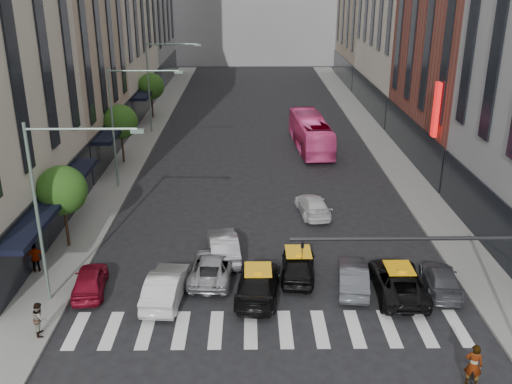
{
  "coord_description": "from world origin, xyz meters",
  "views": [
    {
      "loc": [
        -1.03,
        -20.67,
        15.34
      ],
      "look_at": [
        -0.67,
        8.7,
        4.0
      ],
      "focal_mm": 40.0,
      "sensor_mm": 36.0,
      "label": 1
    }
  ],
  "objects_px": {
    "streetlamp_mid": "(125,112)",
    "car_red": "(90,280)",
    "pedestrian_far": "(36,258)",
    "bus": "(311,133)",
    "motorcycle": "(471,380)",
    "streetlamp_near": "(54,191)",
    "streetlamp_far": "(158,75)",
    "pedestrian_near": "(40,318)",
    "taxi_left": "(258,283)",
    "car_white_front": "(166,286)",
    "taxi_center": "(298,264)"
  },
  "relations": [
    {
      "from": "streetlamp_near",
      "to": "streetlamp_mid",
      "type": "distance_m",
      "value": 16.0
    },
    {
      "from": "pedestrian_far",
      "to": "taxi_left",
      "type": "bearing_deg",
      "value": 149.57
    },
    {
      "from": "streetlamp_far",
      "to": "streetlamp_mid",
      "type": "bearing_deg",
      "value": -90.0
    },
    {
      "from": "streetlamp_mid",
      "to": "taxi_center",
      "type": "height_order",
      "value": "streetlamp_mid"
    },
    {
      "from": "motorcycle",
      "to": "pedestrian_far",
      "type": "height_order",
      "value": "pedestrian_far"
    },
    {
      "from": "streetlamp_far",
      "to": "bus",
      "type": "distance_m",
      "value": 16.38
    },
    {
      "from": "car_red",
      "to": "bus",
      "type": "bearing_deg",
      "value": -125.73
    },
    {
      "from": "streetlamp_mid",
      "to": "taxi_left",
      "type": "relative_size",
      "value": 1.77
    },
    {
      "from": "streetlamp_near",
      "to": "pedestrian_near",
      "type": "xyz_separation_m",
      "value": [
        -0.36,
        -2.93,
        -4.96
      ]
    },
    {
      "from": "car_white_front",
      "to": "pedestrian_near",
      "type": "bearing_deg",
      "value": 35.27
    },
    {
      "from": "taxi_left",
      "to": "bus",
      "type": "bearing_deg",
      "value": -95.78
    },
    {
      "from": "streetlamp_far",
      "to": "motorcycle",
      "type": "distance_m",
      "value": 42.84
    },
    {
      "from": "car_red",
      "to": "pedestrian_far",
      "type": "bearing_deg",
      "value": -36.66
    },
    {
      "from": "streetlamp_mid",
      "to": "streetlamp_far",
      "type": "bearing_deg",
      "value": 90.0
    },
    {
      "from": "streetlamp_near",
      "to": "taxi_center",
      "type": "relative_size",
      "value": 2.06
    },
    {
      "from": "streetlamp_far",
      "to": "taxi_center",
      "type": "relative_size",
      "value": 2.06
    },
    {
      "from": "bus",
      "to": "motorcycle",
      "type": "distance_m",
      "value": 32.98
    },
    {
      "from": "streetlamp_mid",
      "to": "pedestrian_far",
      "type": "relative_size",
      "value": 5.47
    },
    {
      "from": "streetlamp_mid",
      "to": "bus",
      "type": "height_order",
      "value": "streetlamp_mid"
    },
    {
      "from": "car_red",
      "to": "taxi_left",
      "type": "distance_m",
      "value": 8.6
    },
    {
      "from": "streetlamp_far",
      "to": "taxi_center",
      "type": "xyz_separation_m",
      "value": [
        11.59,
        -29.67,
        -5.16
      ]
    },
    {
      "from": "taxi_left",
      "to": "taxi_center",
      "type": "relative_size",
      "value": 1.17
    },
    {
      "from": "car_white_front",
      "to": "pedestrian_near",
      "type": "xyz_separation_m",
      "value": [
        -5.2,
        -3.05,
        0.17
      ]
    },
    {
      "from": "motorcycle",
      "to": "car_red",
      "type": "bearing_deg",
      "value": -2.35
    },
    {
      "from": "taxi_left",
      "to": "bus",
      "type": "height_order",
      "value": "bus"
    },
    {
      "from": "streetlamp_far",
      "to": "car_white_front",
      "type": "distance_m",
      "value": 32.65
    },
    {
      "from": "car_white_front",
      "to": "bus",
      "type": "xyz_separation_m",
      "value": [
        9.83,
        26.06,
        0.76
      ]
    },
    {
      "from": "motorcycle",
      "to": "pedestrian_near",
      "type": "relative_size",
      "value": 1.13
    },
    {
      "from": "taxi_left",
      "to": "pedestrian_far",
      "type": "height_order",
      "value": "pedestrian_far"
    },
    {
      "from": "car_white_front",
      "to": "taxi_left",
      "type": "relative_size",
      "value": 0.92
    },
    {
      "from": "taxi_center",
      "to": "car_white_front",
      "type": "bearing_deg",
      "value": 23.31
    },
    {
      "from": "car_white_front",
      "to": "pedestrian_far",
      "type": "xyz_separation_m",
      "value": [
        -7.38,
        2.72,
        0.2
      ]
    },
    {
      "from": "car_white_front",
      "to": "taxi_left",
      "type": "distance_m",
      "value": 4.59
    },
    {
      "from": "streetlamp_near",
      "to": "motorcycle",
      "type": "relative_size",
      "value": 5.01
    },
    {
      "from": "taxi_center",
      "to": "bus",
      "type": "height_order",
      "value": "bus"
    },
    {
      "from": "car_white_front",
      "to": "taxi_left",
      "type": "xyz_separation_m",
      "value": [
        4.58,
        0.3,
        -0.03
      ]
    },
    {
      "from": "streetlamp_near",
      "to": "bus",
      "type": "relative_size",
      "value": 0.82
    },
    {
      "from": "motorcycle",
      "to": "pedestrian_far",
      "type": "relative_size",
      "value": 1.09
    },
    {
      "from": "motorcycle",
      "to": "taxi_left",
      "type": "bearing_deg",
      "value": -18.78
    },
    {
      "from": "streetlamp_mid",
      "to": "bus",
      "type": "relative_size",
      "value": 0.82
    },
    {
      "from": "taxi_left",
      "to": "car_red",
      "type": "bearing_deg",
      "value": 2.45
    },
    {
      "from": "streetlamp_near",
      "to": "streetlamp_mid",
      "type": "height_order",
      "value": "same"
    },
    {
      "from": "streetlamp_near",
      "to": "pedestrian_far",
      "type": "distance_m",
      "value": 6.23
    },
    {
      "from": "taxi_center",
      "to": "motorcycle",
      "type": "bearing_deg",
      "value": 129.25
    },
    {
      "from": "streetlamp_near",
      "to": "motorcycle",
      "type": "xyz_separation_m",
      "value": [
        17.66,
        -6.65,
        -5.43
      ]
    },
    {
      "from": "taxi_left",
      "to": "streetlamp_near",
      "type": "bearing_deg",
      "value": 8.29
    },
    {
      "from": "bus",
      "to": "pedestrian_far",
      "type": "height_order",
      "value": "bus"
    },
    {
      "from": "streetlamp_mid",
      "to": "car_red",
      "type": "xyz_separation_m",
      "value": [
        0.84,
        -15.09,
        -5.25
      ]
    },
    {
      "from": "taxi_center",
      "to": "pedestrian_far",
      "type": "xyz_separation_m",
      "value": [
        -14.13,
        0.51,
        0.23
      ]
    },
    {
      "from": "pedestrian_near",
      "to": "motorcycle",
      "type": "bearing_deg",
      "value": -117.41
    }
  ]
}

